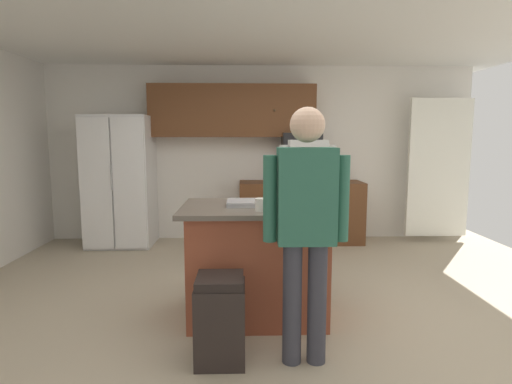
{
  "coord_description": "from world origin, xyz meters",
  "views": [
    {
      "loc": [
        -0.24,
        -3.51,
        1.55
      ],
      "look_at": [
        -0.13,
        0.22,
        1.05
      ],
      "focal_mm": 28.91,
      "sensor_mm": 36.0,
      "label": 1
    }
  ],
  "objects_px": {
    "microwave_over_range": "(301,144)",
    "trash_bin": "(220,319)",
    "glass_dark_ale": "(280,193)",
    "serving_tray": "(253,203)",
    "glass_stout_tall": "(297,196)",
    "person_guest_by_door": "(306,219)",
    "mug_ceramic_white": "(316,205)",
    "refrigerator": "(120,181)",
    "kitchen_island": "(257,261)",
    "glass_short_whisky": "(298,198)",
    "person_host_foreground": "(307,188)",
    "mug_blue_stoneware": "(261,205)"
  },
  "relations": [
    {
      "from": "person_guest_by_door",
      "to": "mug_ceramic_white",
      "type": "relative_size",
      "value": 13.68
    },
    {
      "from": "person_host_foreground",
      "to": "microwave_over_range",
      "type": "bearing_deg",
      "value": -147.85
    },
    {
      "from": "person_guest_by_door",
      "to": "glass_dark_ale",
      "type": "xyz_separation_m",
      "value": [
        -0.08,
        1.05,
        0.03
      ]
    },
    {
      "from": "glass_dark_ale",
      "to": "serving_tray",
      "type": "height_order",
      "value": "glass_dark_ale"
    },
    {
      "from": "glass_dark_ale",
      "to": "trash_bin",
      "type": "relative_size",
      "value": 0.23
    },
    {
      "from": "mug_blue_stoneware",
      "to": "glass_stout_tall",
      "type": "distance_m",
      "value": 0.52
    },
    {
      "from": "refrigerator",
      "to": "microwave_over_range",
      "type": "relative_size",
      "value": 3.3
    },
    {
      "from": "mug_blue_stoneware",
      "to": "mug_ceramic_white",
      "type": "relative_size",
      "value": 1.04
    },
    {
      "from": "person_guest_by_door",
      "to": "glass_stout_tall",
      "type": "height_order",
      "value": "person_guest_by_door"
    },
    {
      "from": "glass_stout_tall",
      "to": "trash_bin",
      "type": "relative_size",
      "value": 0.21
    },
    {
      "from": "trash_bin",
      "to": "microwave_over_range",
      "type": "bearing_deg",
      "value": 73.1
    },
    {
      "from": "refrigerator",
      "to": "mug_ceramic_white",
      "type": "bearing_deg",
      "value": -49.81
    },
    {
      "from": "glass_short_whisky",
      "to": "serving_tray",
      "type": "xyz_separation_m",
      "value": [
        -0.36,
        0.14,
        -0.06
      ]
    },
    {
      "from": "kitchen_island",
      "to": "glass_stout_tall",
      "type": "bearing_deg",
      "value": 21.43
    },
    {
      "from": "glass_stout_tall",
      "to": "person_guest_by_door",
      "type": "bearing_deg",
      "value": -93.36
    },
    {
      "from": "serving_tray",
      "to": "microwave_over_range",
      "type": "bearing_deg",
      "value": 73.42
    },
    {
      "from": "kitchen_island",
      "to": "glass_short_whisky",
      "type": "xyz_separation_m",
      "value": [
        0.33,
        -0.12,
        0.56
      ]
    },
    {
      "from": "glass_dark_ale",
      "to": "mug_blue_stoneware",
      "type": "xyz_separation_m",
      "value": [
        -0.2,
        -0.56,
        -0.02
      ]
    },
    {
      "from": "kitchen_island",
      "to": "glass_short_whisky",
      "type": "height_order",
      "value": "glass_short_whisky"
    },
    {
      "from": "kitchen_island",
      "to": "microwave_over_range",
      "type": "bearing_deg",
      "value": 74.23
    },
    {
      "from": "glass_stout_tall",
      "to": "mug_ceramic_white",
      "type": "relative_size",
      "value": 0.99
    },
    {
      "from": "glass_short_whisky",
      "to": "person_host_foreground",
      "type": "bearing_deg",
      "value": 75.74
    },
    {
      "from": "person_guest_by_door",
      "to": "trash_bin",
      "type": "xyz_separation_m",
      "value": [
        -0.58,
        0.03,
        -0.71
      ]
    },
    {
      "from": "microwave_over_range",
      "to": "trash_bin",
      "type": "distance_m",
      "value": 3.64
    },
    {
      "from": "serving_tray",
      "to": "glass_stout_tall",
      "type": "bearing_deg",
      "value": 17.05
    },
    {
      "from": "refrigerator",
      "to": "glass_dark_ale",
      "type": "bearing_deg",
      "value": -45.99
    },
    {
      "from": "glass_dark_ale",
      "to": "trash_bin",
      "type": "distance_m",
      "value": 1.36
    },
    {
      "from": "glass_dark_ale",
      "to": "mug_blue_stoneware",
      "type": "distance_m",
      "value": 0.59
    },
    {
      "from": "refrigerator",
      "to": "person_host_foreground",
      "type": "height_order",
      "value": "refrigerator"
    },
    {
      "from": "glass_stout_tall",
      "to": "mug_ceramic_white",
      "type": "xyz_separation_m",
      "value": [
        0.1,
        -0.43,
        -0.01
      ]
    },
    {
      "from": "microwave_over_range",
      "to": "glass_stout_tall",
      "type": "height_order",
      "value": "microwave_over_range"
    },
    {
      "from": "refrigerator",
      "to": "glass_dark_ale",
      "type": "xyz_separation_m",
      "value": [
        2.09,
        -2.17,
        0.12
      ]
    },
    {
      "from": "microwave_over_range",
      "to": "glass_dark_ale",
      "type": "distance_m",
      "value": 2.38
    },
    {
      "from": "glass_stout_tall",
      "to": "microwave_over_range",
      "type": "bearing_deg",
      "value": 81.27
    },
    {
      "from": "microwave_over_range",
      "to": "person_host_foreground",
      "type": "bearing_deg",
      "value": -95.97
    },
    {
      "from": "mug_blue_stoneware",
      "to": "person_guest_by_door",
      "type": "bearing_deg",
      "value": -60.76
    },
    {
      "from": "glass_short_whisky",
      "to": "refrigerator",
      "type": "bearing_deg",
      "value": 130.49
    },
    {
      "from": "mug_blue_stoneware",
      "to": "glass_short_whisky",
      "type": "bearing_deg",
      "value": 25.68
    },
    {
      "from": "person_host_foreground",
      "to": "mug_blue_stoneware",
      "type": "xyz_separation_m",
      "value": [
        -0.51,
        -0.94,
        -0.02
      ]
    },
    {
      "from": "person_guest_by_door",
      "to": "mug_ceramic_white",
      "type": "xyz_separation_m",
      "value": [
        0.15,
        0.47,
        0.02
      ]
    },
    {
      "from": "kitchen_island",
      "to": "glass_stout_tall",
      "type": "xyz_separation_m",
      "value": [
        0.35,
        0.14,
        0.54
      ]
    },
    {
      "from": "glass_short_whisky",
      "to": "trash_bin",
      "type": "relative_size",
      "value": 0.26
    },
    {
      "from": "glass_stout_tall",
      "to": "person_host_foreground",
      "type": "bearing_deg",
      "value": 71.84
    },
    {
      "from": "refrigerator",
      "to": "glass_stout_tall",
      "type": "height_order",
      "value": "refrigerator"
    },
    {
      "from": "glass_short_whisky",
      "to": "trash_bin",
      "type": "bearing_deg",
      "value": -134.73
    },
    {
      "from": "trash_bin",
      "to": "kitchen_island",
      "type": "bearing_deg",
      "value": 69.21
    },
    {
      "from": "kitchen_island",
      "to": "serving_tray",
      "type": "bearing_deg",
      "value": 149.57
    },
    {
      "from": "refrigerator",
      "to": "trash_bin",
      "type": "height_order",
      "value": "refrigerator"
    },
    {
      "from": "refrigerator",
      "to": "glass_stout_tall",
      "type": "relative_size",
      "value": 14.64
    },
    {
      "from": "kitchen_island",
      "to": "person_guest_by_door",
      "type": "height_order",
      "value": "person_guest_by_door"
    }
  ]
}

